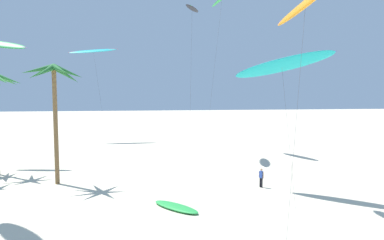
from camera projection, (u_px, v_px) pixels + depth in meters
The scene contains 7 objects.
palm_tree_3 at pixel (54, 83), 29.79m from camera, with size 5.14×5.02×10.76m.
flying_kite_0 at pixel (192, 9), 43.11m from camera, with size 2.82×10.88×19.65m.
flying_kite_2 at pixel (282, 65), 27.35m from camera, with size 7.26×7.44×11.83m.
flying_kite_4 at pixel (305, 4), 22.66m from camera, with size 4.54×8.97×15.64m.
flying_kite_6 at pixel (93, 51), 57.37m from camera, with size 8.18×5.37×15.99m.
grounded_kite_0 at pixel (176, 207), 24.03m from camera, with size 3.55×3.80×0.28m.
person_near_left at pixel (261, 177), 29.36m from camera, with size 0.34×0.43×1.68m.
Camera 1 is at (-2.57, -2.22, 8.28)m, focal length 31.68 mm.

